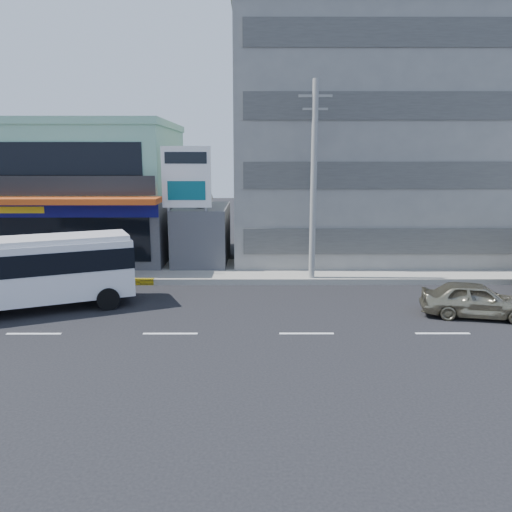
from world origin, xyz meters
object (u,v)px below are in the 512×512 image
at_px(concrete_building, 363,146).
at_px(utility_pole_near, 314,182).
at_px(minibus, 40,267).
at_px(sedan, 475,300).
at_px(billboard, 187,184).
at_px(shop_building, 77,195).
at_px(satellite_dish, 200,206).

xyz_separation_m(concrete_building, utility_pole_near, (-4.00, -7.60, -1.85)).
height_order(utility_pole_near, minibus, utility_pole_near).
height_order(utility_pole_near, sedan, utility_pole_near).
height_order(minibus, sedan, minibus).
bearing_deg(utility_pole_near, concrete_building, 62.24).
distance_m(billboard, utility_pole_near, 6.75).
height_order(concrete_building, sedan, concrete_building).
distance_m(shop_building, concrete_building, 18.28).
bearing_deg(utility_pole_near, minibus, -159.56).
xyz_separation_m(shop_building, utility_pole_near, (14.00, -6.55, 1.15)).
bearing_deg(shop_building, concrete_building, 3.35).
xyz_separation_m(billboard, utility_pole_near, (6.50, -1.80, 0.22)).
distance_m(satellite_dish, minibus, 10.08).
relative_size(concrete_building, sedan, 3.79).
relative_size(concrete_building, utility_pole_near, 1.60).
relative_size(satellite_dish, minibus, 0.19).
distance_m(shop_building, utility_pole_near, 15.50).
distance_m(concrete_building, satellite_dish, 11.30).
relative_size(concrete_building, satellite_dish, 10.67).
bearing_deg(minibus, billboard, 49.24).
height_order(satellite_dish, sedan, satellite_dish).
bearing_deg(concrete_building, minibus, -142.84).
xyz_separation_m(concrete_building, sedan, (2.00, -13.04, -6.28)).
xyz_separation_m(shop_building, billboard, (7.50, -4.75, 0.93)).
bearing_deg(satellite_dish, concrete_building, 21.80).
xyz_separation_m(satellite_dish, billboard, (-0.50, -1.80, 1.35)).
relative_size(shop_building, sedan, 2.94).
distance_m(shop_building, sedan, 23.55).
height_order(shop_building, satellite_dish, shop_building).
relative_size(shop_building, utility_pole_near, 1.24).
bearing_deg(concrete_building, billboard, -151.08).
distance_m(minibus, sedan, 17.93).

